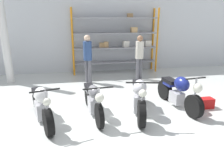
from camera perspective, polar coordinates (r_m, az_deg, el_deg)
ground_plane at (r=5.80m, az=0.72°, el=-7.78°), size 30.00×30.00×0.00m
back_wall at (r=10.14m, az=-4.73°, el=13.40°), size 30.00×0.08×3.60m
shelving_rack at (r=9.96m, az=1.35°, el=11.33°), size 3.83×0.63×2.83m
support_pillar at (r=9.09m, az=-26.29°, el=11.33°), size 0.28×0.28×3.60m
motorcycle_white at (r=5.52m, az=-17.95°, el=-5.22°), size 0.88×2.06×1.02m
motorcycle_grey at (r=5.56m, az=-4.97°, el=-3.98°), size 0.69×2.00×0.96m
motorcycle_silver at (r=5.71m, az=7.07°, el=-3.35°), size 0.81×2.09×1.07m
motorcycle_blue at (r=6.29m, az=17.07°, el=-1.89°), size 0.59×2.00×1.03m
person_browsing at (r=8.33m, az=-6.37°, el=7.57°), size 0.45×0.45×1.81m
person_near_rack at (r=8.84m, az=7.20°, el=7.86°), size 0.45×0.45×1.76m
toolbox at (r=6.65m, az=23.13°, el=-4.59°), size 0.44×0.26×0.28m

